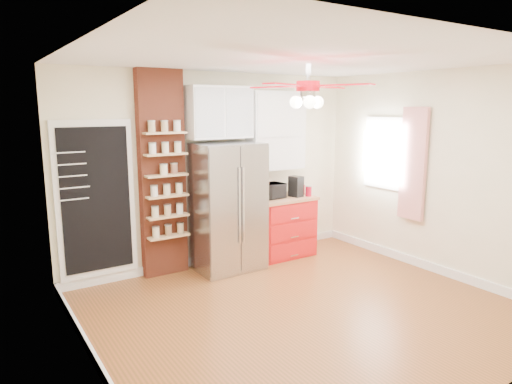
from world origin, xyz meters
TOP-DOWN VIEW (x-y plane):
  - floor at (0.00, 0.00)m, footprint 4.50×4.50m
  - ceiling at (0.00, 0.00)m, footprint 4.50×4.50m
  - wall_back at (0.00, 2.00)m, footprint 4.50×0.02m
  - wall_front at (0.00, -2.00)m, footprint 4.50×0.02m
  - wall_left at (-2.25, 0.00)m, footprint 0.02×4.00m
  - wall_right at (2.25, 0.00)m, footprint 0.02×4.00m
  - chalkboard at (-1.70, 1.96)m, footprint 0.95×0.05m
  - brick_pillar at (-0.85, 1.92)m, footprint 0.60×0.16m
  - fridge at (-0.05, 1.63)m, footprint 0.90×0.70m
  - upper_glass_cabinet at (-0.05, 1.82)m, footprint 0.90×0.35m
  - red_cabinet at (0.92, 1.68)m, footprint 0.94×0.64m
  - upper_shelf_unit at (0.92, 1.85)m, footprint 0.90×0.30m
  - window at (2.23, 0.90)m, footprint 0.04×0.75m
  - curtain at (2.18, 0.35)m, footprint 0.06×0.40m
  - ceiling_fan at (0.00, 0.00)m, footprint 1.40×1.40m
  - toaster_oven at (0.71, 1.68)m, footprint 0.43×0.31m
  - coffee_maker at (1.12, 1.59)m, footprint 0.18×0.22m
  - canister_left at (1.29, 1.51)m, footprint 0.12×0.12m
  - canister_right at (1.29, 1.68)m, footprint 0.15×0.15m
  - pantry_jar_oats at (-0.89, 1.75)m, footprint 0.11×0.11m
  - pantry_jar_beans at (-0.73, 1.80)m, footprint 0.11×0.11m

SIDE VIEW (x-z plane):
  - floor at x=0.00m, z-range 0.00..0.00m
  - red_cabinet at x=0.92m, z-range 0.00..0.90m
  - fridge at x=-0.05m, z-range 0.00..1.75m
  - canister_left at x=1.29m, z-range 0.90..1.05m
  - canister_right at x=1.29m, z-range 0.90..1.05m
  - toaster_oven at x=0.71m, z-range 0.90..1.12m
  - coffee_maker at x=1.12m, z-range 0.90..1.21m
  - chalkboard at x=-1.70m, z-range 0.12..2.08m
  - wall_back at x=0.00m, z-range 0.00..2.70m
  - wall_front at x=0.00m, z-range 0.00..2.70m
  - wall_left at x=-2.25m, z-range 0.00..2.70m
  - wall_right at x=2.25m, z-range 0.00..2.70m
  - brick_pillar at x=-0.85m, z-range 0.00..2.70m
  - pantry_jar_beans at x=-0.73m, z-range 1.37..1.50m
  - pantry_jar_oats at x=-0.89m, z-range 1.37..1.50m
  - curtain at x=2.18m, z-range 0.67..2.23m
  - window at x=2.23m, z-range 1.02..2.08m
  - upper_shelf_unit at x=0.92m, z-range 1.30..2.45m
  - upper_glass_cabinet at x=-0.05m, z-range 1.80..2.50m
  - ceiling_fan at x=0.00m, z-range 2.20..2.65m
  - ceiling at x=0.00m, z-range 2.70..2.70m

